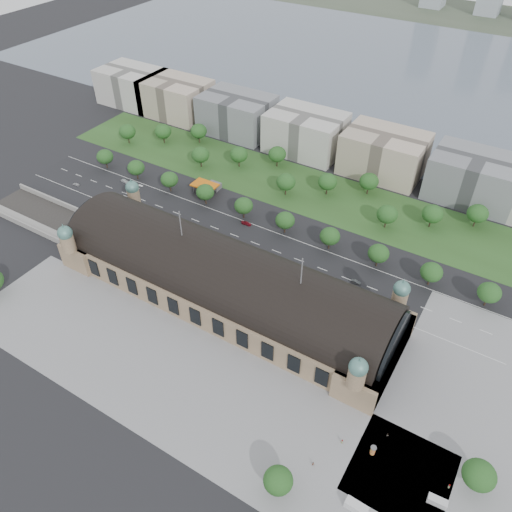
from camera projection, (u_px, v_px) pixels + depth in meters
The scene contains 64 objects.
ground at pixel (225, 297), 213.48m from camera, with size 900.00×900.00×0.00m, color black.
station at pixel (224, 280), 206.81m from camera, with size 150.00×48.40×44.30m.
track_cutting at pixel (44, 219), 255.21m from camera, with size 70.00×24.00×3.10m.
plaza_south at pixel (179, 381), 180.95m from camera, with size 190.00×48.00×0.12m, color gray.
plaza_east at pixel (471, 407), 172.65m from camera, with size 56.00×100.00×0.12m, color gray.
road_slab at pixel (234, 235), 246.09m from camera, with size 260.00×26.00×0.10m, color black.
grass_belt at pixel (296, 187), 279.82m from camera, with size 300.00×45.00×0.10m, color #2A4C1E.
petrol_station at pixel (210, 185), 275.33m from camera, with size 14.00×13.00×5.05m.
lake at pixel (430, 76), 406.98m from camera, with size 700.00×320.00×0.08m, color slate.
far_shore at pixel (484, 17), 536.84m from camera, with size 700.00×120.00×0.14m, color #44513D.
office_0 at pixel (132, 86), 359.45m from camera, with size 45.00×32.00×24.00m, color beige.
office_1 at pixel (176, 98), 343.59m from camera, with size 45.00×32.00×24.00m, color #C1AC97.
office_2 at pixel (237, 114), 323.77m from camera, with size 45.00×32.00×24.00m, color gray.
office_3 at pixel (306, 133), 303.95m from camera, with size 45.00×32.00×24.00m, color beige.
office_4 at pixel (384, 154), 284.12m from camera, with size 45.00×32.00×24.00m, color #C1AC97.
office_5 at pixel (474, 178), 264.30m from camera, with size 45.00×32.00×24.00m, color gray.
tree_row_0 at pixel (105, 157), 290.65m from camera, with size 9.60×9.60×11.52m.
tree_row_1 at pixel (136, 168), 281.14m from camera, with size 9.60×9.60×11.52m.
tree_row_2 at pixel (169, 179), 271.62m from camera, with size 9.60×9.60×11.52m.
tree_row_3 at pixel (205, 192), 262.11m from camera, with size 9.60×9.60×11.52m.
tree_row_4 at pixel (244, 206), 252.59m from camera, with size 9.60×9.60×11.52m.
tree_row_5 at pixel (285, 220), 243.08m from camera, with size 9.60×9.60×11.52m.
tree_row_6 at pixel (330, 236), 233.56m from camera, with size 9.60×9.60×11.52m.
tree_row_7 at pixel (379, 253), 224.05m from camera, with size 9.60×9.60×11.52m.
tree_row_8 at pixel (431, 272), 214.53m from camera, with size 9.60×9.60×11.52m.
tree_row_9 at pixel (489, 293), 205.02m from camera, with size 9.60×9.60×11.52m.
tree_belt_0 at pixel (127, 131), 313.69m from camera, with size 10.40×10.40×12.48m.
tree_belt_1 at pixel (163, 131), 313.95m from camera, with size 10.40×10.40×12.48m.
tree_belt_2 at pixel (199, 131), 314.21m from camera, with size 10.40×10.40×12.48m.
tree_belt_3 at pixel (200, 155), 291.10m from camera, with size 10.40×10.40×12.48m.
tree_belt_4 at pixel (239, 155), 291.35m from camera, with size 10.40×10.40×12.48m.
tree_belt_5 at pixel (277, 154), 291.61m from camera, with size 10.40×10.40×12.48m.
tree_belt_6 at pixel (286, 182), 268.50m from camera, with size 10.40×10.40×12.48m.
tree_belt_7 at pixel (328, 182), 268.76m from camera, with size 10.40×10.40×12.48m.
tree_belt_8 at pixel (369, 181), 269.01m from camera, with size 10.40×10.40×12.48m.
tree_belt_9 at pixel (387, 214), 245.90m from camera, with size 10.40×10.40×12.48m.
tree_belt_10 at pixel (433, 214), 246.16m from camera, with size 10.40×10.40×12.48m.
tree_belt_11 at pixel (478, 213), 246.42m from camera, with size 10.40×10.40×12.48m.
tree_plaza_ne at pixel (479, 475), 146.87m from camera, with size 10.00×10.00×11.69m.
tree_plaza_s at pixel (278, 480), 146.32m from camera, with size 9.00×9.00×10.64m.
traffic_car_0 at pixel (76, 184), 280.47m from camera, with size 1.58×3.92×1.34m, color #BBBBBD.
traffic_car_1 at pixel (125, 181), 282.60m from camera, with size 1.69×4.85×1.60m, color gray.
traffic_car_2 at pixel (158, 213), 259.66m from camera, with size 2.21×4.79×1.33m, color black.
traffic_car_3 at pixel (246, 223), 252.40m from camera, with size 2.14×5.26×1.53m, color maroon.
traffic_car_4 at pixel (300, 271), 225.23m from camera, with size 1.75×4.36×1.49m, color #181B43.
traffic_car_5 at pixel (356, 282), 219.66m from camera, with size 1.48×4.25×1.40m, color #505357.
traffic_car_6 at pixel (387, 300), 211.05m from camera, with size 2.30×4.99×1.39m, color silver.
parked_car_0 at pixel (120, 214), 258.37m from camera, with size 1.52×4.35×1.43m, color black.
parked_car_1 at pixel (153, 222), 253.55m from camera, with size 2.15×4.67×1.30m, color maroon.
parked_car_2 at pixel (176, 237), 244.01m from camera, with size 1.92×4.73×1.37m, color #1B264E.
parked_car_3 at pixel (140, 223), 252.82m from camera, with size 1.60×3.97×1.35m, color #5C5F64.
parked_car_4 at pixel (173, 236), 244.85m from camera, with size 1.48×4.24×1.40m, color silver.
parked_car_5 at pixel (186, 241), 241.19m from camera, with size 2.51×5.44×1.51m, color gray.
parked_car_6 at pixel (218, 255), 233.81m from camera, with size 1.90×4.68×1.36m, color black.
bus_west at pixel (253, 251), 234.23m from camera, with size 2.72×11.61×3.23m, color #B2391C.
bus_mid at pixel (280, 268), 225.27m from camera, with size 2.80×11.96×3.33m, color beige.
bus_east at pixel (319, 282), 217.74m from camera, with size 3.13×13.38×3.73m, color silver.
van_east at pixel (436, 501), 147.29m from camera, with size 5.89×2.73×2.48m.
van_south at pixel (355, 506), 145.90m from camera, with size 6.94×3.00×2.97m.
advertising_column at pixel (373, 450), 158.60m from camera, with size 1.94×1.94×3.69m.
pedestrian_0 at pixel (342, 441), 161.92m from camera, with size 0.93×0.53×1.91m, color gray.
pedestrian_1 at pixel (313, 464), 156.26m from camera, with size 0.64×0.42×1.77m, color gray.
pedestrian_2 at pixel (388, 435), 163.79m from camera, with size 0.81×0.47×1.68m, color gray.
pedestrian_5 at pixel (449, 486), 150.90m from camera, with size 0.92×0.53×1.88m, color gray.
Camera 1 is at (90.15, -121.86, 151.95)m, focal length 35.00 mm.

